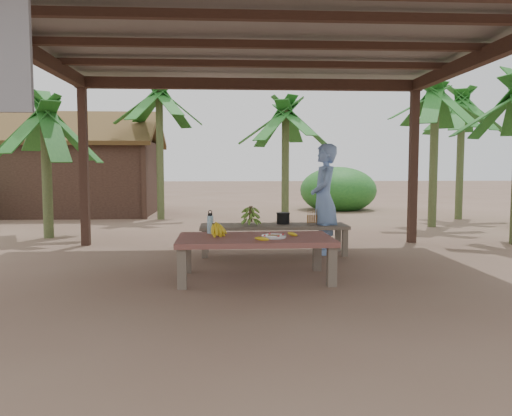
{
  "coord_description": "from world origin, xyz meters",
  "views": [
    {
      "loc": [
        -0.43,
        -6.18,
        1.32
      ],
      "look_at": [
        -0.06,
        0.08,
        0.8
      ],
      "focal_mm": 35.0,
      "sensor_mm": 36.0,
      "label": 1
    }
  ],
  "objects": [
    {
      "name": "loose_banana_front",
      "position": [
        -0.04,
        -0.71,
        0.52
      ],
      "size": [
        0.17,
        0.07,
        0.04
      ],
      "primitive_type": "ellipsoid",
      "rotation": [
        0.0,
        0.0,
        1.73
      ],
      "color": "yellow",
      "rests_on": "work_table"
    },
    {
      "name": "banana_plant_nw",
      "position": [
        -2.08,
        6.42,
        2.9
      ],
      "size": [
        1.8,
        1.8,
        3.39
      ],
      "color": "#596638",
      "rests_on": "ground"
    },
    {
      "name": "banana_plant_ne",
      "position": [
        4.08,
        4.49,
        2.66
      ],
      "size": [
        1.8,
        1.8,
        3.15
      ],
      "color": "#596638",
      "rests_on": "ground"
    },
    {
      "name": "bench",
      "position": [
        0.28,
        1.24,
        0.39
      ],
      "size": [
        2.2,
        0.6,
        0.45
      ],
      "rotation": [
        0.0,
        0.0,
        0.0
      ],
      "color": "brown",
      "rests_on": "ground"
    },
    {
      "name": "hut",
      "position": [
        -4.5,
        8.0,
        1.1
      ],
      "size": [
        4.4,
        3.43,
        2.85
      ],
      "color": "black",
      "rests_on": "ground"
    },
    {
      "name": "work_table",
      "position": [
        -0.1,
        -0.4,
        0.43
      ],
      "size": [
        1.81,
        1.02,
        0.5
      ],
      "rotation": [
        0.0,
        0.0,
        0.01
      ],
      "color": "brown",
      "rests_on": "ground"
    },
    {
      "name": "ripe_banana_bunch",
      "position": [
        -0.59,
        -0.29,
        0.58
      ],
      "size": [
        0.33,
        0.3,
        0.17
      ],
      "primitive_type": null,
      "rotation": [
        0.0,
        0.0,
        -0.24
      ],
      "color": "yellow",
      "rests_on": "work_table"
    },
    {
      "name": "banana_plant_n",
      "position": [
        0.98,
        5.78,
        2.38
      ],
      "size": [
        1.8,
        1.8,
        2.87
      ],
      "color": "#596638",
      "rests_on": "ground"
    },
    {
      "name": "water_flask",
      "position": [
        -0.63,
        -0.05,
        0.62
      ],
      "size": [
        0.08,
        0.08,
        0.29
      ],
      "color": "#43A3D1",
      "rests_on": "work_table"
    },
    {
      "name": "skewer_rack",
      "position": [
        0.85,
        1.19,
        0.57
      ],
      "size": [
        0.18,
        0.08,
        0.24
      ],
      "primitive_type": null,
      "rotation": [
        0.0,
        0.0,
        0.0
      ],
      "color": "#A57F47",
      "rests_on": "bench"
    },
    {
      "name": "green_banana_stalk",
      "position": [
        -0.07,
        1.24,
        0.6
      ],
      "size": [
        0.26,
        0.26,
        0.3
      ],
      "primitive_type": null,
      "rotation": [
        0.0,
        0.0,
        0.0
      ],
      "color": "#598C2D",
      "rests_on": "bench"
    },
    {
      "name": "banana_plant_far",
      "position": [
        5.42,
        6.05,
        2.69
      ],
      "size": [
        1.8,
        1.8,
        3.18
      ],
      "color": "#596638",
      "rests_on": "ground"
    },
    {
      "name": "cooking_pot",
      "position": [
        0.43,
        1.34,
        0.53
      ],
      "size": [
        0.2,
        0.2,
        0.17
      ],
      "primitive_type": "cylinder",
      "color": "black",
      "rests_on": "bench"
    },
    {
      "name": "pavilion",
      "position": [
        -0.01,
        -0.01,
        2.78
      ],
      "size": [
        6.6,
        5.6,
        2.95
      ],
      "color": "black",
      "rests_on": "ground"
    },
    {
      "name": "loose_banana_side",
      "position": [
        0.35,
        -0.34,
        0.52
      ],
      "size": [
        0.14,
        0.13,
        0.04
      ],
      "primitive_type": "ellipsoid",
      "rotation": [
        0.0,
        0.0,
        0.81
      ],
      "color": "yellow",
      "rests_on": "work_table"
    },
    {
      "name": "ground",
      "position": [
        0.0,
        0.0,
        0.0
      ],
      "size": [
        80.0,
        80.0,
        0.0
      ],
      "primitive_type": "plane",
      "color": "brown",
      "rests_on": "ground"
    },
    {
      "name": "plate",
      "position": [
        0.11,
        -0.51,
        0.52
      ],
      "size": [
        0.29,
        0.29,
        0.04
      ],
      "color": "white",
      "rests_on": "work_table"
    },
    {
      "name": "banana_plant_w",
      "position": [
        -3.74,
        3.24,
        2.04
      ],
      "size": [
        1.8,
        1.8,
        2.51
      ],
      "color": "#596638",
      "rests_on": "ground"
    },
    {
      "name": "woman",
      "position": [
        1.04,
        1.25,
        0.83
      ],
      "size": [
        0.48,
        0.66,
        1.67
      ],
      "primitive_type": "imported",
      "rotation": [
        0.0,
        0.0,
        -1.71
      ],
      "color": "#7DA4EC",
      "rests_on": "ground"
    }
  ]
}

